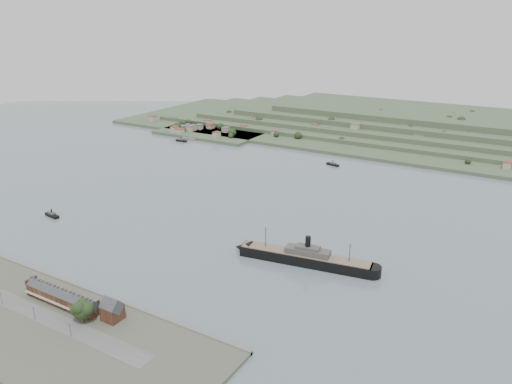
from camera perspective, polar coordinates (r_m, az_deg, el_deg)
The scene contains 10 objects.
ground at distance 429.46m, azimuth -2.75°, elevation -2.89°, with size 1400.00×1400.00×0.00m, color slate.
near_shore at distance 309.45m, azimuth -22.73°, elevation -13.99°, with size 220.00×80.00×2.60m.
terrace_row at distance 322.64m, azimuth -21.31°, elevation -11.11°, with size 55.60×9.80×11.07m.
gabled_building at distance 298.57m, azimuth -16.11°, elevation -12.81°, with size 10.40×10.18×14.09m.
far_peninsula at distance 763.58m, azimuth 15.65°, elevation 7.42°, with size 760.00×309.00×30.00m.
steamship at distance 352.34m, azimuth 5.18°, elevation -7.42°, with size 105.58×27.50×25.41m.
tugboat at distance 463.60m, azimuth -22.28°, elevation -2.44°, with size 16.42×6.41×7.20m.
ferry_west at distance 693.20m, azimuth -8.52°, elevation 5.85°, with size 16.69×5.36×6.18m.
ferry_east at distance 581.95m, azimuth 8.76°, elevation 3.16°, with size 16.48×8.56×5.95m.
fig_tree at distance 299.25m, azimuth -19.32°, elevation -12.56°, with size 12.66×10.96×14.12m.
Camera 1 is at (220.09, -329.91, 164.79)m, focal length 35.00 mm.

